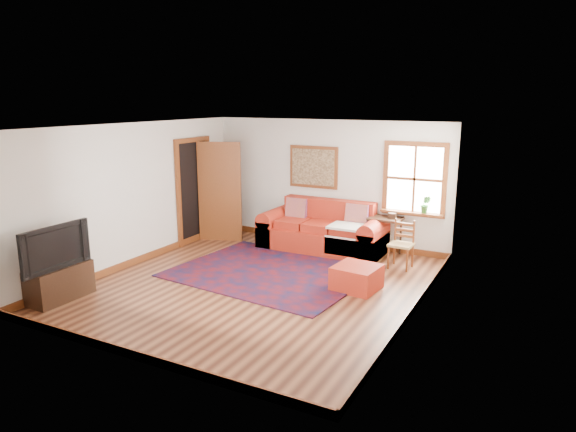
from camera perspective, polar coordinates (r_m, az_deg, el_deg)
The scene contains 13 objects.
ground at distance 8.30m, azimuth -3.34°, elevation -7.58°, with size 5.50×5.50×0.00m, color #462012.
room_envelope at distance 7.88m, azimuth -3.44°, elevation 3.76°, with size 5.04×5.54×2.52m.
window at distance 9.75m, azimuth 13.99°, elevation 3.17°, with size 1.18×0.20×1.38m.
doorway at distance 10.64m, azimuth -8.70°, elevation 2.87°, with size 0.89×1.08×2.14m.
framed_artwork at distance 10.40m, azimuth 2.84°, elevation 5.45°, with size 1.05×0.07×0.85m.
persian_rug at distance 8.82m, azimuth -1.91°, elevation -6.22°, with size 3.13×2.50×0.02m, color #560C12.
red_leather_sofa at distance 10.08m, azimuth 3.93°, elevation -1.96°, with size 2.43×1.01×0.95m.
red_ottoman at distance 8.10m, azimuth 7.64°, elevation -6.78°, with size 0.65×0.65×0.37m, color #B02816.
side_table at distance 9.79m, azimuth 10.76°, elevation -0.88°, with size 0.61×0.45×0.73m.
ladder_back_chair at distance 9.18m, azimuth 12.56°, elevation -2.89°, with size 0.41×0.39×0.84m.
media_cabinet at distance 8.33m, azimuth -24.02°, elevation -6.77°, with size 0.42×0.93×0.51m, color #331D11.
television at distance 8.09m, azimuth -24.88°, elevation -3.11°, with size 1.13×0.15×0.65m, color black.
candle_hurricane at distance 8.40m, azimuth -22.18°, elevation -4.00°, with size 0.12×0.12×0.18m.
Camera 1 is at (4.02, -6.65, 2.91)m, focal length 32.00 mm.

